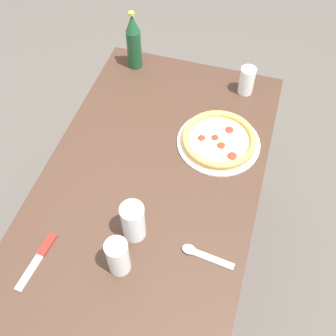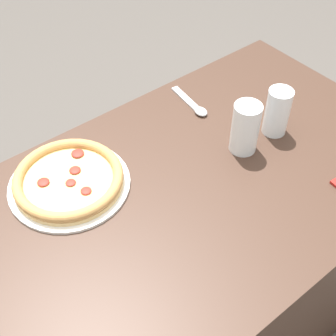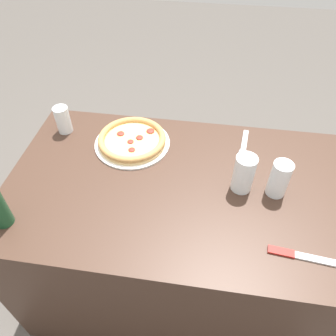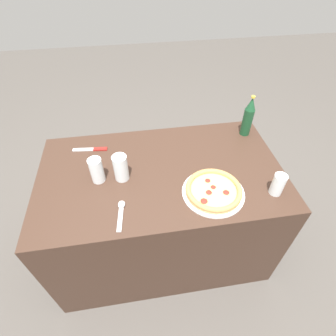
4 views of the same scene
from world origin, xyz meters
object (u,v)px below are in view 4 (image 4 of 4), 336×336
at_px(pizza_margherita, 213,190).
at_px(glass_iced_tea, 121,169).
at_px(spoon, 121,210).
at_px(beer_bottle, 248,117).
at_px(glass_water, 278,185).
at_px(glass_red_wine, 97,171).
at_px(knife, 92,149).

xyz_separation_m(pizza_margherita, glass_iced_tea, (0.43, -0.17, 0.04)).
bearing_deg(spoon, beer_bottle, -148.35).
xyz_separation_m(pizza_margherita, beer_bottle, (-0.32, -0.43, 0.10)).
relative_size(pizza_margherita, glass_water, 2.63).
height_order(glass_red_wine, spoon, glass_red_wine).
bearing_deg(beer_bottle, glass_iced_tea, 19.15).
distance_m(glass_iced_tea, glass_water, 0.76).
relative_size(beer_bottle, knife, 1.30).
relative_size(glass_iced_tea, beer_bottle, 0.56).
height_order(glass_iced_tea, beer_bottle, beer_bottle).
relative_size(pizza_margherita, spoon, 1.81).
relative_size(glass_red_wine, glass_water, 1.18).
height_order(pizza_margherita, knife, pizza_margherita).
xyz_separation_m(glass_iced_tea, knife, (0.17, -0.25, -0.06)).
distance_m(pizza_margherita, glass_red_wine, 0.58).
distance_m(pizza_margherita, glass_water, 0.30).
xyz_separation_m(beer_bottle, knife, (0.92, 0.01, -0.12)).
bearing_deg(glass_red_wine, glass_iced_tea, 177.84).
xyz_separation_m(glass_red_wine, glass_iced_tea, (-0.12, 0.00, -0.00)).
bearing_deg(knife, glass_iced_tea, 123.85).
bearing_deg(glass_iced_tea, pizza_margherita, 158.28).
xyz_separation_m(pizza_margherita, glass_red_wine, (0.55, -0.18, 0.05)).
distance_m(beer_bottle, knife, 0.92).
bearing_deg(glass_water, knife, -27.28).
bearing_deg(glass_red_wine, glass_water, 165.57).
height_order(pizza_margherita, glass_iced_tea, glass_iced_tea).
height_order(glass_red_wine, beer_bottle, beer_bottle).
bearing_deg(glass_red_wine, knife, -78.69).
distance_m(glass_red_wine, glass_water, 0.87).
height_order(glass_iced_tea, spoon, glass_iced_tea).
xyz_separation_m(glass_red_wine, beer_bottle, (-0.87, -0.26, 0.06)).
bearing_deg(spoon, pizza_margherita, -175.00).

